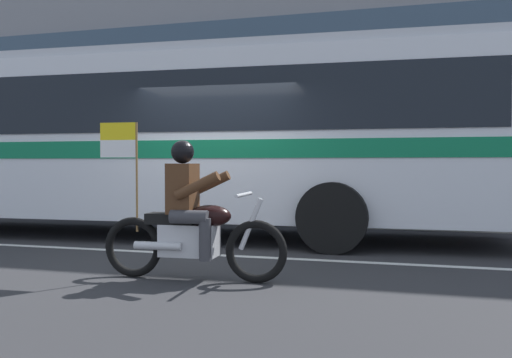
{
  "coord_description": "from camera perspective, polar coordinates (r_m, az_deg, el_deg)",
  "views": [
    {
      "loc": [
        2.92,
        -7.93,
        1.3
      ],
      "look_at": [
        0.86,
        -0.74,
        1.1
      ],
      "focal_mm": 38.64,
      "sensor_mm": 36.0,
      "label": 1
    }
  ],
  "objects": [
    {
      "name": "ground_plane",
      "position": [
        8.55,
        -4.18,
        -7.18
      ],
      "size": [
        60.0,
        60.0,
        0.0
      ],
      "primitive_type": "plane",
      "color": "#2B2B2D"
    },
    {
      "name": "sidewalk_curb",
      "position": [
        13.41,
        3.38,
        -3.67
      ],
      "size": [
        28.0,
        3.8,
        0.15
      ],
      "primitive_type": "cube",
      "color": "#B7B2A8",
      "rests_on": "ground_plane"
    },
    {
      "name": "lane_center_stripe",
      "position": [
        8.0,
        -5.68,
        -7.76
      ],
      "size": [
        26.6,
        0.14,
        0.01
      ],
      "primitive_type": "cube",
      "color": "silver",
      "rests_on": "ground_plane"
    },
    {
      "name": "transit_bus",
      "position": [
        10.24,
        -10.83,
        4.81
      ],
      "size": [
        12.75,
        3.06,
        3.22
      ],
      "color": "silver",
      "rests_on": "ground_plane"
    },
    {
      "name": "motorcycle_with_rider",
      "position": [
        6.21,
        -6.77,
        -4.3
      ],
      "size": [
        2.19,
        0.64,
        1.78
      ],
      "color": "black",
      "rests_on": "ground_plane"
    },
    {
      "name": "fire_hydrant",
      "position": [
        12.26,
        20.72,
        -2.18
      ],
      "size": [
        0.22,
        0.3,
        0.75
      ],
      "color": "gold",
      "rests_on": "sidewalk_curb"
    }
  ]
}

